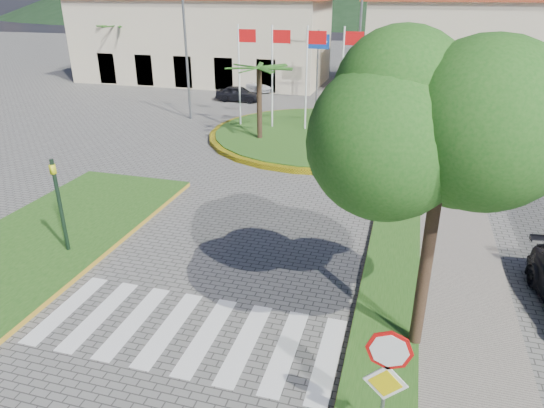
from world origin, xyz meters
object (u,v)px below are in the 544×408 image
(stop_sign, at_px, (387,371))
(white_van, at_px, (254,84))
(deciduous_tree, at_px, (445,135))
(car_dark_b, at_px, (475,89))
(car_dark_a, at_px, (239,94))
(roundabout_island, at_px, (320,134))

(stop_sign, bearing_deg, white_van, 111.73)
(stop_sign, height_order, deciduous_tree, deciduous_tree)
(car_dark_b, bearing_deg, car_dark_a, 106.69)
(stop_sign, xyz_separation_m, car_dark_b, (4.71, 34.74, -1.20))
(white_van, height_order, car_dark_a, car_dark_a)
(deciduous_tree, distance_m, white_van, 32.50)
(car_dark_a, relative_size, car_dark_b, 0.95)
(stop_sign, height_order, car_dark_a, stop_sign)
(stop_sign, distance_m, deciduous_tree, 4.59)
(roundabout_island, height_order, deciduous_tree, deciduous_tree)
(stop_sign, distance_m, car_dark_b, 35.08)
(deciduous_tree, distance_m, car_dark_b, 32.30)
(deciduous_tree, relative_size, car_dark_a, 1.99)
(stop_sign, relative_size, white_van, 0.67)
(car_dark_a, distance_m, car_dark_b, 18.64)
(deciduous_tree, bearing_deg, car_dark_a, 117.98)
(roundabout_island, height_order, stop_sign, roundabout_island)
(roundabout_island, distance_m, car_dark_a, 11.17)
(car_dark_a, bearing_deg, car_dark_b, -68.78)
(deciduous_tree, bearing_deg, white_van, 114.72)
(car_dark_b, bearing_deg, deciduous_tree, 168.22)
(deciduous_tree, xyz_separation_m, car_dark_b, (4.11, 31.70, -4.58))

